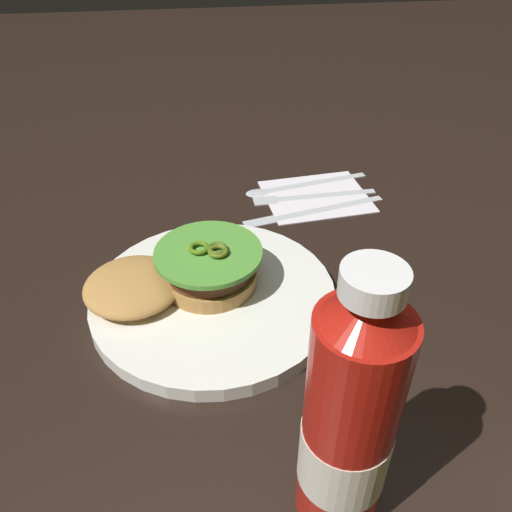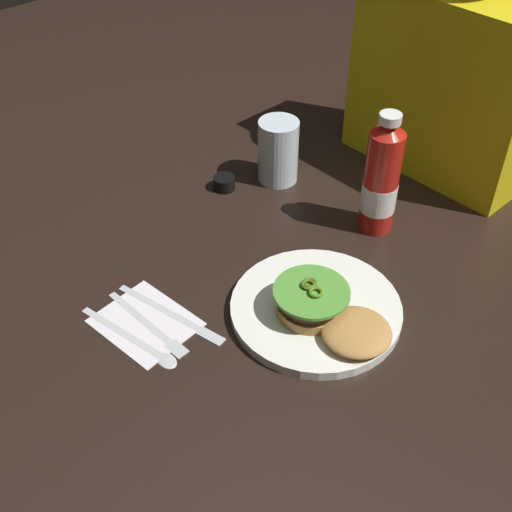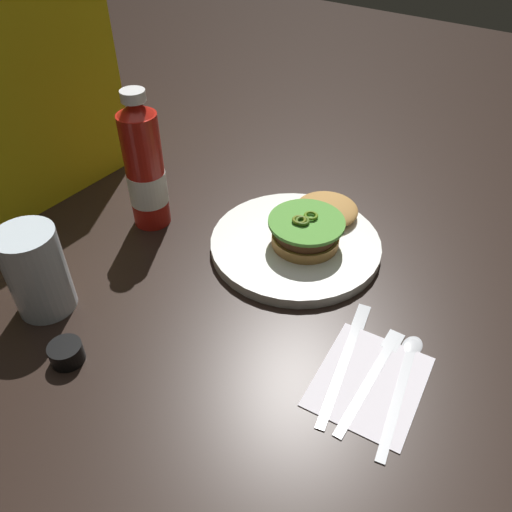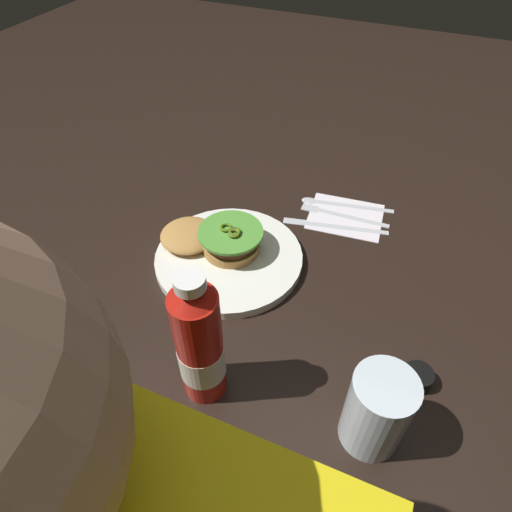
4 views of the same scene
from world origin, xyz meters
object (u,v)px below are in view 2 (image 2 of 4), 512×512
Objects in this scene: dinner_plate at (314,310)px; condiment_cup at (224,183)px; fork_utensil at (153,327)px; diner_person at (454,62)px; butter_knife at (175,315)px; ketchup_bottle at (381,181)px; water_glass at (278,151)px; spoon_utensil at (141,343)px; burger_sandwich at (327,312)px; napkin at (145,322)px.

condiment_cup reaches higher than dinner_plate.
diner_person is (0.02, 0.73, 0.22)m from fork_utensil.
dinner_plate reaches higher than butter_knife.
butter_knife is at bearing -99.28° from ketchup_bottle.
condiment_cup is at bearing 126.69° from butter_knife.
diner_person is at bearing 88.68° from fork_utensil.
diner_person is at bearing 101.70° from ketchup_bottle.
spoon_utensil is (0.18, -0.48, -0.06)m from water_glass.
dinner_plate is 0.26m from fork_utensil.
fork_utensil is at bearing -132.46° from burger_sandwich.
dinner_plate is 6.34× the size of condiment_cup.
butter_knife is at bearing -66.80° from water_glass.
water_glass is 0.38m from diner_person.
burger_sandwich is 0.59m from diner_person.
ketchup_bottle is (-0.11, 0.26, 0.07)m from burger_sandwich.
burger_sandwich reaches higher than napkin.
spoon_utensil is at bearing -43.83° from napkin.
condiment_cup is (-0.37, 0.12, 0.00)m from dinner_plate.
diner_person reaches higher than ketchup_bottle.
water_glass is 3.00× the size of condiment_cup.
dinner_plate is at bearing -72.37° from ketchup_bottle.
fork_utensil is (-0.19, -0.20, -0.03)m from burger_sandwich.
water_glass is 0.13m from condiment_cup.
burger_sandwich is at bearing -72.18° from diner_person.
burger_sandwich reaches higher than fork_utensil.
condiment_cup is at bearing 120.24° from napkin.
butter_knife is (0.17, -0.40, -0.06)m from water_glass.
napkin is (-0.17, -0.21, -0.01)m from dinner_plate.
fork_utensil is 0.90× the size of butter_knife.
spoon_utensil reaches higher than napkin.
condiment_cup is at bearing 161.64° from burger_sandwich.
dinner_plate is at bearing 165.17° from burger_sandwich.
water_glass is 0.44m from butter_knife.
ketchup_bottle is 1.80× the size of water_glass.
fork_utensil is 0.04m from butter_knife.
ketchup_bottle is 0.24m from water_glass.
diner_person is at bearing 89.83° from spoon_utensil.
fork_utensil reaches higher than napkin.
spoon_utensil is (0.23, -0.37, -0.01)m from condiment_cup.
condiment_cup is at bearing -156.26° from ketchup_bottle.
condiment_cup is (-0.40, 0.13, -0.02)m from burger_sandwich.
butter_knife is 0.73m from diner_person.
fork_utensil is at bearing -125.54° from dinner_plate.
burger_sandwich is at bearing -66.31° from ketchup_bottle.
water_glass is at bearing 65.08° from condiment_cup.
spoon_utensil is at bearing -81.61° from butter_knife.
water_glass is at bearing -174.66° from ketchup_bottle.
dinner_plate is 1.83× the size of napkin.
ketchup_bottle is 1.13× the size of butter_knife.
burger_sandwich is 0.29m from ketchup_bottle.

